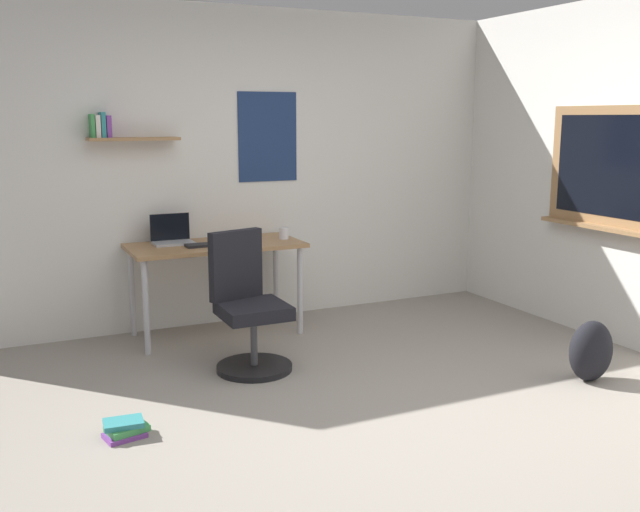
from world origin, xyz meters
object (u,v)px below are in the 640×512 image
(backpack, at_px, (591,351))
(desk, at_px, (215,253))
(office_chair, at_px, (248,311))
(keyboard, at_px, (210,245))
(coffee_mug, at_px, (284,233))
(laptop, at_px, (172,236))
(book_stack_on_floor, at_px, (125,429))
(computer_mouse, at_px, (244,241))

(backpack, bearing_deg, desk, 133.14)
(desk, xyz_separation_m, office_chair, (-0.04, -0.85, -0.25))
(keyboard, height_order, coffee_mug, coffee_mug)
(laptop, distance_m, coffee_mug, 0.89)
(laptop, relative_size, book_stack_on_floor, 1.22)
(keyboard, relative_size, book_stack_on_floor, 1.46)
(desk, height_order, keyboard, keyboard)
(office_chair, distance_m, laptop, 1.10)
(desk, relative_size, computer_mouse, 12.89)
(desk, distance_m, coffee_mug, 0.58)
(office_chair, relative_size, keyboard, 2.57)
(desk, bearing_deg, computer_mouse, -20.54)
(book_stack_on_floor, bearing_deg, office_chair, 37.34)
(keyboard, relative_size, coffee_mug, 4.02)
(keyboard, distance_m, book_stack_on_floor, 1.93)
(laptop, bearing_deg, backpack, -44.72)
(desk, relative_size, coffee_mug, 14.57)
(computer_mouse, bearing_deg, coffee_mug, 7.97)
(coffee_mug, xyz_separation_m, book_stack_on_floor, (-1.59, -1.57, -0.74))
(laptop, bearing_deg, book_stack_on_floor, -112.33)
(desk, xyz_separation_m, computer_mouse, (0.21, -0.08, 0.09))
(office_chair, height_order, backpack, office_chair)
(laptop, height_order, keyboard, laptop)
(desk, relative_size, book_stack_on_floor, 5.28)
(backpack, bearing_deg, keyboard, 135.26)
(keyboard, height_order, book_stack_on_floor, keyboard)
(computer_mouse, bearing_deg, book_stack_on_floor, -129.08)
(laptop, bearing_deg, office_chair, -75.21)
(office_chair, bearing_deg, backpack, -31.45)
(laptop, distance_m, backpack, 3.17)
(desk, xyz_separation_m, coffee_mug, (0.57, -0.03, 0.12))
(coffee_mug, bearing_deg, office_chair, -126.59)
(laptop, bearing_deg, desk, -26.64)
(desk, xyz_separation_m, keyboard, (-0.07, -0.08, 0.09))
(office_chair, distance_m, coffee_mug, 1.09)
(laptop, relative_size, computer_mouse, 2.98)
(office_chair, xyz_separation_m, keyboard, (-0.03, 0.77, 0.34))
(keyboard, bearing_deg, backpack, -44.74)
(office_chair, xyz_separation_m, backpack, (1.95, -1.19, -0.20))
(office_chair, distance_m, keyboard, 0.84)
(desk, height_order, coffee_mug, coffee_mug)
(laptop, relative_size, backpack, 0.76)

